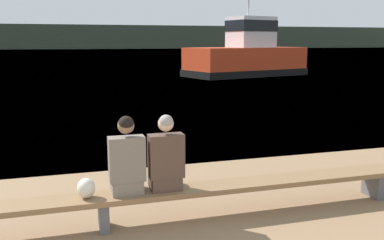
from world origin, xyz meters
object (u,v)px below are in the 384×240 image
object	(u,v)px
person_right	(166,158)
shopping_bag	(86,188)
bench_main	(103,201)
person_left	(127,161)
tugboat_red	(247,57)

from	to	relation	value
person_right	shopping_bag	xyz separation A→B (m)	(-1.04, -0.01, -0.31)
person_right	shopping_bag	world-z (taller)	person_right
person_right	bench_main	bearing A→B (deg)	-179.74
person_left	person_right	bearing A→B (deg)	0.07
bench_main	person_right	xyz separation A→B (m)	(0.84, 0.00, 0.51)
person_left	tugboat_red	size ratio (longest dim) A/B	0.11
bench_main	person_right	world-z (taller)	person_right
person_right	person_left	bearing A→B (deg)	-179.93
person_right	shopping_bag	size ratio (longest dim) A/B	3.96
bench_main	tugboat_red	distance (m)	25.42
tugboat_red	shopping_bag	bearing A→B (deg)	136.40
bench_main	tugboat_red	size ratio (longest dim) A/B	0.97
person_left	shopping_bag	xyz separation A→B (m)	(-0.52, -0.01, -0.32)
person_left	person_right	distance (m)	0.52
tugboat_red	person_right	bearing A→B (deg)	138.49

